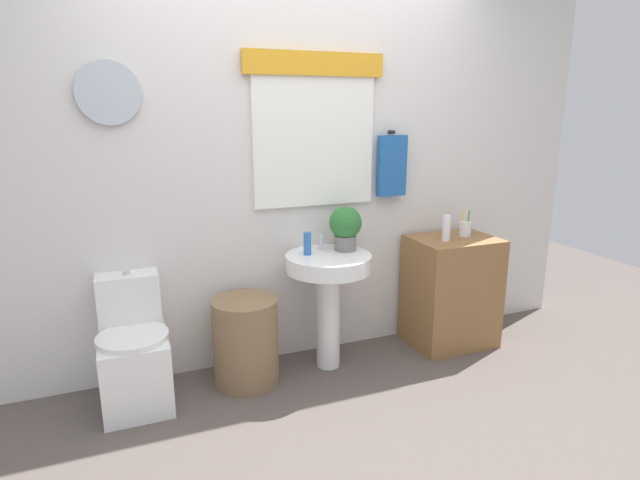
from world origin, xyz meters
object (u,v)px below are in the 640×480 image
lotion_bottle (446,228)px  soap_bottle (307,244)px  potted_plant (345,226)px  laundry_hamper (246,341)px  toilet (134,354)px  wooden_cabinet (451,291)px  toothbrush_cup (465,229)px  pedestal_sink (328,282)px

lotion_bottle → soap_bottle: bearing=174.6°
potted_plant → laundry_hamper: bearing=-174.9°
toilet → wooden_cabinet: (2.10, -0.03, 0.10)m
toilet → lotion_bottle: 2.08m
wooden_cabinet → toothbrush_cup: 0.45m
toilet → lotion_bottle: bearing=-2.0°
toilet → laundry_hamper: toilet is taller
wooden_cabinet → pedestal_sink: bearing=180.0°
lotion_bottle → toilet: bearing=178.0°
toothbrush_cup → laundry_hamper: bearing=-179.3°
wooden_cabinet → laundry_hamper: bearing=180.0°
laundry_hamper → soap_bottle: (0.42, 0.05, 0.55)m
pedestal_sink → toothbrush_cup: 1.06m
pedestal_sink → toothbrush_cup: bearing=1.1°
laundry_hamper → lotion_bottle: bearing=-1.7°
wooden_cabinet → toothbrush_cup: bearing=11.4°
pedestal_sink → soap_bottle: bearing=157.4°
potted_plant → toothbrush_cup: 0.89m
wooden_cabinet → toothbrush_cup: (0.10, 0.02, 0.44)m
toothbrush_cup → toilet: bearing=179.7°
laundry_hamper → lotion_bottle: size_ratio=3.07×
toilet → pedestal_sink: 1.21m
laundry_hamper → soap_bottle: soap_bottle is taller
toilet → soap_bottle: soap_bottle is taller
laundry_hamper → potted_plant: (0.68, 0.06, 0.64)m
laundry_hamper → wooden_cabinet: 1.47m
soap_bottle → potted_plant: potted_plant is taller
potted_plant → lotion_bottle: bearing=-8.3°
laundry_hamper → wooden_cabinet: bearing=0.0°
toilet → potted_plant: bearing=1.3°
pedestal_sink → potted_plant: bearing=23.2°
laundry_hamper → pedestal_sink: size_ratio=0.71×
toilet → toothbrush_cup: (2.20, -0.01, 0.54)m
soap_bottle → toothbrush_cup: (1.15, -0.03, 0.00)m
toothbrush_cup → lotion_bottle: bearing=-163.3°
laundry_hamper → toothbrush_cup: toothbrush_cup is taller
soap_bottle → lotion_bottle: lotion_bottle is taller
toothbrush_cup → potted_plant: bearing=177.4°
soap_bottle → toothbrush_cup: bearing=-1.5°
toothbrush_cup → pedestal_sink: bearing=-178.9°
soap_bottle → potted_plant: 0.27m
pedestal_sink → soap_bottle: (-0.12, 0.05, 0.25)m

